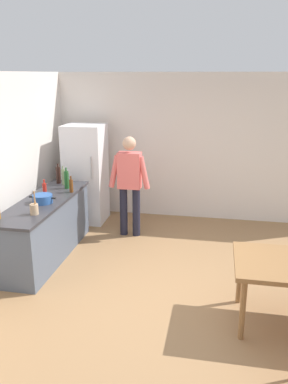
{
  "coord_description": "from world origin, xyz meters",
  "views": [
    {
      "loc": [
        0.46,
        -4.28,
        2.67
      ],
      "look_at": [
        -0.57,
        1.14,
        1.0
      ],
      "focal_mm": 36.72,
      "sensor_mm": 36.0,
      "label": 1
    }
  ],
  "objects_px": {
    "utensil_jar": "(34,209)",
    "bottle_beer_brown": "(71,186)",
    "bottle_vinegar_tall": "(63,177)",
    "person": "(130,180)",
    "bottle_wine_green": "(67,180)",
    "bottle_wine_dark": "(58,175)",
    "bottle_sauce_red": "(45,189)",
    "refrigerator": "(86,174)",
    "cooking_pot": "(43,199)"
  },
  "relations": [
    {
      "from": "refrigerator",
      "to": "bottle_beer_brown",
      "type": "distance_m",
      "value": 1.17
    },
    {
      "from": "bottle_vinegar_tall",
      "to": "bottle_wine_dark",
      "type": "distance_m",
      "value": 0.14
    },
    {
      "from": "person",
      "to": "refrigerator",
      "type": "bearing_deg",
      "value": 149.77
    },
    {
      "from": "person",
      "to": "bottle_sauce_red",
      "type": "height_order",
      "value": "person"
    },
    {
      "from": "bottle_wine_dark",
      "to": "bottle_beer_brown",
      "type": "distance_m",
      "value": 0.61
    },
    {
      "from": "refrigerator",
      "to": "utensil_jar",
      "type": "height_order",
      "value": "refrigerator"
    },
    {
      "from": "person",
      "to": "bottle_wine_dark",
      "type": "bearing_deg",
      "value": -172.93
    },
    {
      "from": "refrigerator",
      "to": "utensil_jar",
      "type": "bearing_deg",
      "value": -88.84
    },
    {
      "from": "refrigerator",
      "to": "bottle_sauce_red",
      "type": "height_order",
      "value": "refrigerator"
    },
    {
      "from": "bottle_wine_dark",
      "to": "utensil_jar",
      "type": "bearing_deg",
      "value": -79.29
    },
    {
      "from": "utensil_jar",
      "to": "bottle_wine_green",
      "type": "bearing_deg",
      "value": 91.6
    },
    {
      "from": "bottle_sauce_red",
      "to": "bottle_vinegar_tall",
      "type": "height_order",
      "value": "bottle_vinegar_tall"
    },
    {
      "from": "bottle_wine_green",
      "to": "bottle_wine_dark",
      "type": "height_order",
      "value": "same"
    },
    {
      "from": "bottle_sauce_red",
      "to": "utensil_jar",
      "type": "bearing_deg",
      "value": -74.47
    },
    {
      "from": "bottle_beer_brown",
      "to": "utensil_jar",
      "type": "bearing_deg",
      "value": -96.32
    },
    {
      "from": "utensil_jar",
      "to": "bottle_wine_dark",
      "type": "distance_m",
      "value": 1.52
    },
    {
      "from": "refrigerator",
      "to": "utensil_jar",
      "type": "distance_m",
      "value": 2.2
    },
    {
      "from": "cooking_pot",
      "to": "utensil_jar",
      "type": "bearing_deg",
      "value": -78.09
    },
    {
      "from": "refrigerator",
      "to": "bottle_vinegar_tall",
      "type": "xyz_separation_m",
      "value": [
        -0.12,
        -0.77,
        0.14
      ]
    },
    {
      "from": "bottle_vinegar_tall",
      "to": "person",
      "type": "bearing_deg",
      "value": 11.62
    },
    {
      "from": "bottle_sauce_red",
      "to": "bottle_wine_dark",
      "type": "distance_m",
      "value": 0.66
    },
    {
      "from": "person",
      "to": "bottle_wine_dark",
      "type": "distance_m",
      "value": 1.2
    },
    {
      "from": "refrigerator",
      "to": "person",
      "type": "relative_size",
      "value": 1.06
    },
    {
      "from": "refrigerator",
      "to": "bottle_wine_dark",
      "type": "height_order",
      "value": "refrigerator"
    },
    {
      "from": "person",
      "to": "bottle_wine_green",
      "type": "height_order",
      "value": "person"
    },
    {
      "from": "refrigerator",
      "to": "person",
      "type": "distance_m",
      "value": 1.1
    },
    {
      "from": "bottle_wine_dark",
      "to": "bottle_vinegar_tall",
      "type": "bearing_deg",
      "value": -31.76
    },
    {
      "from": "utensil_jar",
      "to": "bottle_wine_green",
      "type": "xyz_separation_m",
      "value": [
        -0.03,
        1.23,
        0.07
      ]
    },
    {
      "from": "person",
      "to": "bottle_vinegar_tall",
      "type": "height_order",
      "value": "person"
    },
    {
      "from": "refrigerator",
      "to": "bottle_sauce_red",
      "type": "distance_m",
      "value": 1.38
    },
    {
      "from": "refrigerator",
      "to": "cooking_pot",
      "type": "xyz_separation_m",
      "value": [
        -0.05,
        -1.73,
        0.06
      ]
    },
    {
      "from": "bottle_wine_green",
      "to": "bottle_wine_dark",
      "type": "bearing_deg",
      "value": 133.59
    },
    {
      "from": "person",
      "to": "cooking_pot",
      "type": "distance_m",
      "value": 1.55
    },
    {
      "from": "bottle_wine_dark",
      "to": "bottle_wine_green",
      "type": "bearing_deg",
      "value": -46.41
    },
    {
      "from": "person",
      "to": "utensil_jar",
      "type": "xyz_separation_m",
      "value": [
        -0.91,
        -1.64,
        0.0
      ]
    },
    {
      "from": "bottle_wine_green",
      "to": "bottle_beer_brown",
      "type": "height_order",
      "value": "bottle_wine_green"
    },
    {
      "from": "utensil_jar",
      "to": "bottle_beer_brown",
      "type": "height_order",
      "value": "utensil_jar"
    },
    {
      "from": "person",
      "to": "bottle_sauce_red",
      "type": "bearing_deg",
      "value": -144.62
    },
    {
      "from": "bottle_wine_green",
      "to": "bottle_vinegar_tall",
      "type": "bearing_deg",
      "value": 124.81
    },
    {
      "from": "bottle_beer_brown",
      "to": "person",
      "type": "bearing_deg",
      "value": 37.37
    },
    {
      "from": "refrigerator",
      "to": "bottle_wine_dark",
      "type": "relative_size",
      "value": 5.29
    },
    {
      "from": "refrigerator",
      "to": "bottle_wine_green",
      "type": "distance_m",
      "value": 0.97
    },
    {
      "from": "bottle_vinegar_tall",
      "to": "bottle_wine_dark",
      "type": "bearing_deg",
      "value": 148.24
    },
    {
      "from": "person",
      "to": "bottle_vinegar_tall",
      "type": "xyz_separation_m",
      "value": [
        -1.07,
        -0.22,
        0.06
      ]
    },
    {
      "from": "bottle_vinegar_tall",
      "to": "bottle_wine_green",
      "type": "bearing_deg",
      "value": -55.19
    },
    {
      "from": "person",
      "to": "utensil_jar",
      "type": "bearing_deg",
      "value": -118.85
    },
    {
      "from": "utensil_jar",
      "to": "bottle_sauce_red",
      "type": "bearing_deg",
      "value": 105.53
    },
    {
      "from": "person",
      "to": "utensil_jar",
      "type": "distance_m",
      "value": 1.88
    },
    {
      "from": "bottle_sauce_red",
      "to": "person",
      "type": "bearing_deg",
      "value": 35.38
    },
    {
      "from": "cooking_pot",
      "to": "utensil_jar",
      "type": "distance_m",
      "value": 0.48
    }
  ]
}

